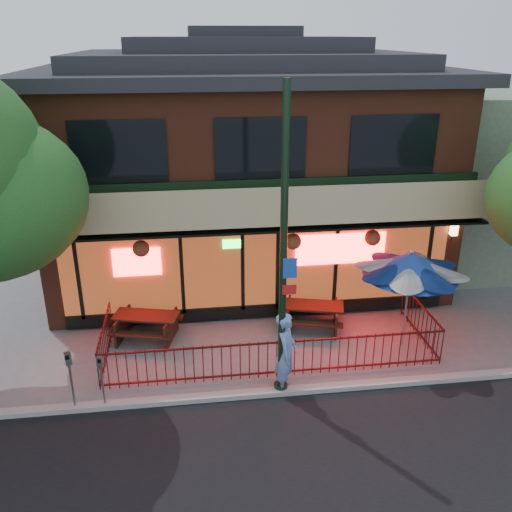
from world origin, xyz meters
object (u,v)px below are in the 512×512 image
(pedestrian, at_px, (286,353))
(patio_umbrella, at_px, (411,264))
(street_light, at_px, (283,268))
(picnic_table_left, at_px, (147,323))
(parking_meter_near, at_px, (101,374))
(parking_meter_far, at_px, (70,372))
(picnic_table_right, at_px, (312,313))

(pedestrian, bearing_deg, patio_umbrella, -50.39)
(street_light, bearing_deg, pedestrian, 25.38)
(picnic_table_left, height_order, pedestrian, pedestrian)
(street_light, bearing_deg, patio_umbrella, 24.31)
(patio_umbrella, xyz_separation_m, parking_meter_near, (-7.60, -1.70, -1.45))
(parking_meter_far, bearing_deg, pedestrian, 1.57)
(patio_umbrella, bearing_deg, parking_meter_far, -168.33)
(picnic_table_right, height_order, pedestrian, pedestrian)
(parking_meter_far, bearing_deg, picnic_table_left, 63.58)
(picnic_table_right, relative_size, parking_meter_far, 1.35)
(patio_umbrella, distance_m, parking_meter_near, 7.92)
(pedestrian, bearing_deg, parking_meter_near, 107.14)
(picnic_table_right, distance_m, parking_meter_near, 6.12)
(picnic_table_left, bearing_deg, picnic_table_right, 0.00)
(street_light, xyz_separation_m, parking_meter_near, (-4.00, -0.08, -2.26))
(pedestrian, relative_size, parking_meter_far, 1.36)
(pedestrian, bearing_deg, street_light, 130.71)
(parking_meter_near, bearing_deg, picnic_table_right, 28.16)
(patio_umbrella, distance_m, pedestrian, 4.05)
(picnic_table_left, bearing_deg, street_light, -41.06)
(parking_meter_near, xyz_separation_m, parking_meter_far, (-0.65, -0.00, 0.11))
(street_light, relative_size, parking_meter_near, 5.31)
(picnic_table_left, distance_m, picnic_table_right, 4.60)
(picnic_table_left, relative_size, picnic_table_right, 1.01)
(patio_umbrella, bearing_deg, picnic_table_left, 170.20)
(street_light, height_order, parking_meter_near, street_light)
(picnic_table_right, xyz_separation_m, patio_umbrella, (2.22, -1.18, 1.86))
(picnic_table_left, bearing_deg, patio_umbrella, -9.80)
(street_light, xyz_separation_m, picnic_table_right, (1.38, 2.80, -2.67))
(picnic_table_right, bearing_deg, patio_umbrella, -27.94)
(picnic_table_left, bearing_deg, parking_meter_near, -105.24)
(patio_umbrella, bearing_deg, street_light, -155.69)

